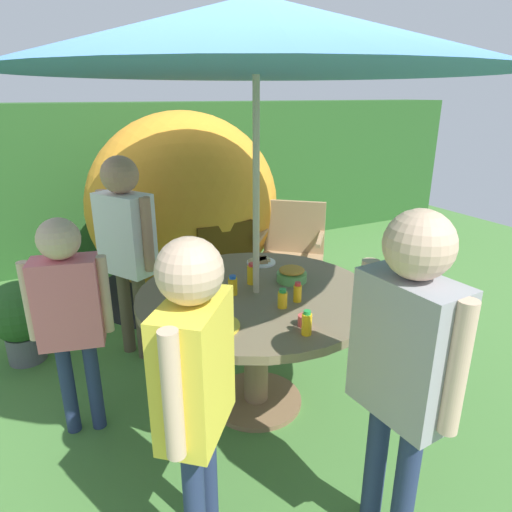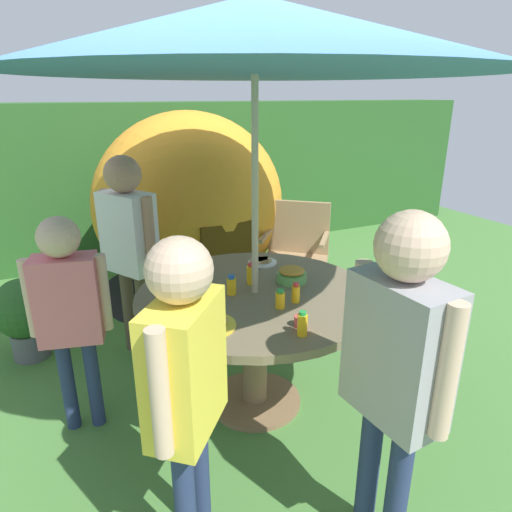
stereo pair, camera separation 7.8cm
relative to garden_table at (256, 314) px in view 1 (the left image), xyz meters
name	(u,v)px [view 1 (the left image)]	position (x,y,z in m)	size (l,w,h in m)	color
ground_plane	(256,403)	(0.00, 0.00, -0.61)	(10.00, 10.00, 0.02)	#477A38
hedge_backdrop	(128,180)	(0.00, 3.21, 0.25)	(9.00, 0.70, 1.70)	#285623
garden_table	(256,314)	(0.00, 0.00, 0.00)	(1.33, 1.33, 0.74)	brown
patio_umbrella	(256,35)	(0.00, 0.00, 1.44)	(2.40, 2.40, 2.21)	#B7AD8C
wooden_chair	(292,248)	(0.90, 1.07, -0.07)	(0.68, 0.67, 0.92)	tan
dome_tent	(185,206)	(0.21, 1.84, 0.22)	(1.94, 1.94, 1.65)	orange
potted_plant	(20,316)	(-1.23, 1.16, -0.26)	(0.42, 0.42, 0.59)	#595960
child_in_white_shirt	(126,234)	(-0.52, 0.89, 0.31)	(0.36, 0.42, 1.42)	brown
child_in_pink_shirt	(68,302)	(-0.96, 0.23, 0.18)	(0.41, 0.25, 1.23)	navy
child_in_yellow_shirt	(195,369)	(-0.63, -0.74, 0.26)	(0.38, 0.39, 1.36)	navy
child_in_grey_shirt	(406,348)	(0.08, -1.04, 0.31)	(0.24, 0.48, 1.43)	navy
snack_bowl	(292,274)	(0.26, 0.04, 0.18)	(0.18, 0.18, 0.09)	#66B259
plate_front_edge	(193,291)	(-0.32, 0.16, 0.15)	(0.25, 0.25, 0.03)	white
plate_far_left	(213,325)	(-0.37, -0.27, 0.15)	(0.26, 0.26, 0.03)	yellow
plate_far_right	(261,261)	(0.24, 0.39, 0.15)	(0.19, 0.19, 0.03)	white
juice_bottle_near_left	(282,299)	(0.03, -0.24, 0.19)	(0.05, 0.05, 0.10)	yellow
juice_bottle_near_right	(307,323)	(-0.01, -0.53, 0.19)	(0.05, 0.05, 0.12)	yellow
juice_bottle_center_front	(298,293)	(0.14, -0.21, 0.19)	(0.04, 0.04, 0.11)	yellow
juice_bottle_center_back	(233,286)	(-0.13, 0.03, 0.19)	(0.05, 0.05, 0.11)	yellow
juice_bottle_mid_left	(252,274)	(0.03, 0.12, 0.20)	(0.06, 0.06, 0.13)	yellow
cup_near	(304,321)	(0.02, -0.45, 0.16)	(0.06, 0.06, 0.06)	#E04C47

